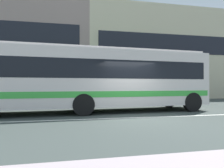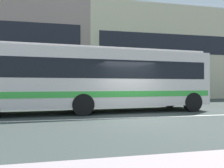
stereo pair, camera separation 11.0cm
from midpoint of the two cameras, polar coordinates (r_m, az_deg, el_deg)
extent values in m
plane|color=#363F3B|center=(8.67, 7.18, -9.54)|extent=(160.00, 160.00, 0.00)
cube|color=silver|center=(8.67, 7.18, -9.51)|extent=(60.00, 0.16, 0.01)
cube|color=#234614|center=(13.75, -11.09, -4.27)|extent=(17.88, 1.10, 0.91)
cube|color=#C2BB98|center=(25.59, 16.11, 7.27)|extent=(20.39, 8.26, 9.61)
cube|color=black|center=(22.17, 21.16, 10.49)|extent=(18.76, 0.04, 1.92)
cube|color=beige|center=(10.35, -5.13, 1.55)|extent=(12.09, 3.24, 2.76)
cube|color=black|center=(10.37, -5.13, 3.84)|extent=(11.37, 3.22, 0.88)
cube|color=green|center=(10.35, -5.14, -2.66)|extent=(11.85, 3.25, 0.28)
cube|color=silver|center=(10.50, -5.13, 9.43)|extent=(11.59, 2.82, 0.12)
cube|color=black|center=(12.84, 22.25, 3.04)|extent=(0.16, 2.09, 0.97)
cylinder|color=black|center=(13.23, 15.75, -4.21)|extent=(1.02, 0.34, 1.00)
cylinder|color=black|center=(11.33, 21.73, -4.83)|extent=(1.02, 0.34, 1.00)
cylinder|color=black|center=(11.41, -9.85, -4.82)|extent=(1.02, 0.34, 1.00)
cylinder|color=black|center=(9.14, -8.52, -5.91)|extent=(1.02, 0.34, 1.00)
camera|label=1|loc=(0.06, -90.30, 0.00)|focal=31.88mm
camera|label=2|loc=(0.06, 89.70, 0.00)|focal=31.88mm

